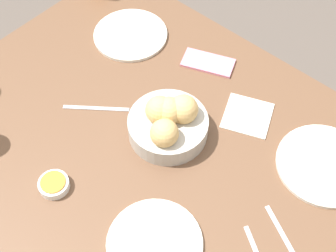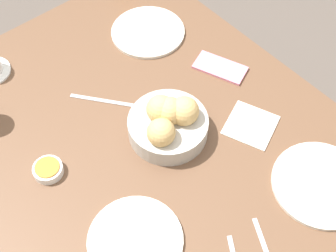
{
  "view_description": "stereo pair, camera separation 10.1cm",
  "coord_description": "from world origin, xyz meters",
  "px_view_note": "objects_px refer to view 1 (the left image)",
  "views": [
    {
      "loc": [
        -0.44,
        0.48,
        1.72
      ],
      "look_at": [
        0.03,
        -0.05,
        0.74
      ],
      "focal_mm": 50.0,
      "sensor_mm": 36.0,
      "label": 1
    },
    {
      "loc": [
        -0.51,
        0.41,
        1.72
      ],
      "look_at": [
        0.03,
        -0.05,
        0.74
      ],
      "focal_mm": 50.0,
      "sensor_mm": 36.0,
      "label": 2
    }
  ],
  "objects_px": {
    "bread_basket": "(168,122)",
    "napkin": "(247,116)",
    "jam_bowl_honey": "(54,184)",
    "knife_silver": "(285,241)",
    "cell_phone": "(208,63)",
    "plate_near_right": "(131,35)",
    "plate_near_left": "(324,165)",
    "fork_silver": "(96,108)",
    "plate_far_center": "(155,243)"
  },
  "relations": [
    {
      "from": "fork_silver",
      "to": "napkin",
      "type": "bearing_deg",
      "value": -142.14
    },
    {
      "from": "plate_near_left",
      "to": "cell_phone",
      "type": "distance_m",
      "value": 0.44
    },
    {
      "from": "plate_near_left",
      "to": "plate_near_right",
      "type": "distance_m",
      "value": 0.69
    },
    {
      "from": "plate_near_left",
      "to": "napkin",
      "type": "xyz_separation_m",
      "value": [
        0.24,
        0.0,
        -0.0
      ]
    },
    {
      "from": "plate_far_center",
      "to": "fork_silver",
      "type": "bearing_deg",
      "value": -25.27
    },
    {
      "from": "plate_near_right",
      "to": "napkin",
      "type": "distance_m",
      "value": 0.45
    },
    {
      "from": "fork_silver",
      "to": "knife_silver",
      "type": "height_order",
      "value": "same"
    },
    {
      "from": "knife_silver",
      "to": "cell_phone",
      "type": "xyz_separation_m",
      "value": [
        0.47,
        -0.31,
        0.0
      ]
    },
    {
      "from": "fork_silver",
      "to": "jam_bowl_honey",
      "type": "bearing_deg",
      "value": 113.25
    },
    {
      "from": "bread_basket",
      "to": "napkin",
      "type": "distance_m",
      "value": 0.23
    },
    {
      "from": "fork_silver",
      "to": "plate_near_right",
      "type": "bearing_deg",
      "value": -64.51
    },
    {
      "from": "knife_silver",
      "to": "cell_phone",
      "type": "height_order",
      "value": "cell_phone"
    },
    {
      "from": "plate_far_center",
      "to": "fork_silver",
      "type": "distance_m",
      "value": 0.42
    },
    {
      "from": "knife_silver",
      "to": "napkin",
      "type": "distance_m",
      "value": 0.36
    },
    {
      "from": "bread_basket",
      "to": "napkin",
      "type": "xyz_separation_m",
      "value": [
        -0.12,
        -0.18,
        -0.05
      ]
    },
    {
      "from": "knife_silver",
      "to": "napkin",
      "type": "xyz_separation_m",
      "value": [
        0.27,
        -0.23,
        0.0
      ]
    },
    {
      "from": "plate_near_right",
      "to": "knife_silver",
      "type": "relative_size",
      "value": 1.37
    },
    {
      "from": "jam_bowl_honey",
      "to": "cell_phone",
      "type": "relative_size",
      "value": 0.45
    },
    {
      "from": "plate_near_right",
      "to": "napkin",
      "type": "xyz_separation_m",
      "value": [
        -0.45,
        0.01,
        -0.0
      ]
    },
    {
      "from": "knife_silver",
      "to": "fork_silver",
      "type": "bearing_deg",
      "value": 1.94
    },
    {
      "from": "napkin",
      "to": "cell_phone",
      "type": "distance_m",
      "value": 0.22
    },
    {
      "from": "jam_bowl_honey",
      "to": "fork_silver",
      "type": "relative_size",
      "value": 0.5
    },
    {
      "from": "fork_silver",
      "to": "napkin",
      "type": "distance_m",
      "value": 0.41
    },
    {
      "from": "plate_near_right",
      "to": "plate_far_center",
      "type": "bearing_deg",
      "value": 138.71
    },
    {
      "from": "plate_far_center",
      "to": "fork_silver",
      "type": "height_order",
      "value": "plate_far_center"
    },
    {
      "from": "plate_near_right",
      "to": "jam_bowl_honey",
      "type": "height_order",
      "value": "jam_bowl_honey"
    },
    {
      "from": "plate_near_right",
      "to": "bread_basket",
      "type": "bearing_deg",
      "value": 149.23
    },
    {
      "from": "plate_near_right",
      "to": "jam_bowl_honey",
      "type": "xyz_separation_m",
      "value": [
        -0.23,
        0.5,
        0.01
      ]
    },
    {
      "from": "jam_bowl_honey",
      "to": "knife_silver",
      "type": "distance_m",
      "value": 0.56
    },
    {
      "from": "bread_basket",
      "to": "cell_phone",
      "type": "relative_size",
      "value": 1.25
    },
    {
      "from": "jam_bowl_honey",
      "to": "knife_silver",
      "type": "bearing_deg",
      "value": -153.01
    },
    {
      "from": "napkin",
      "to": "knife_silver",
      "type": "bearing_deg",
      "value": 139.49
    },
    {
      "from": "knife_silver",
      "to": "napkin",
      "type": "bearing_deg",
      "value": -40.51
    },
    {
      "from": "plate_near_left",
      "to": "napkin",
      "type": "height_order",
      "value": "plate_near_left"
    },
    {
      "from": "knife_silver",
      "to": "cell_phone",
      "type": "distance_m",
      "value": 0.57
    },
    {
      "from": "plate_near_right",
      "to": "jam_bowl_honey",
      "type": "distance_m",
      "value": 0.55
    },
    {
      "from": "fork_silver",
      "to": "napkin",
      "type": "relative_size",
      "value": 0.93
    },
    {
      "from": "fork_silver",
      "to": "cell_phone",
      "type": "height_order",
      "value": "cell_phone"
    },
    {
      "from": "plate_far_center",
      "to": "fork_silver",
      "type": "relative_size",
      "value": 1.46
    },
    {
      "from": "plate_near_left",
      "to": "jam_bowl_honey",
      "type": "xyz_separation_m",
      "value": [
        0.46,
        0.49,
        0.01
      ]
    },
    {
      "from": "fork_silver",
      "to": "knife_silver",
      "type": "relative_size",
      "value": 0.9
    },
    {
      "from": "plate_near_right",
      "to": "napkin",
      "type": "height_order",
      "value": "plate_near_right"
    },
    {
      "from": "plate_near_left",
      "to": "jam_bowl_honey",
      "type": "bearing_deg",
      "value": 46.57
    },
    {
      "from": "plate_near_left",
      "to": "knife_silver",
      "type": "height_order",
      "value": "plate_near_left"
    },
    {
      "from": "napkin",
      "to": "cell_phone",
      "type": "xyz_separation_m",
      "value": [
        0.2,
        -0.08,
        0.0
      ]
    },
    {
      "from": "fork_silver",
      "to": "cell_phone",
      "type": "distance_m",
      "value": 0.36
    },
    {
      "from": "jam_bowl_honey",
      "to": "fork_silver",
      "type": "height_order",
      "value": "jam_bowl_honey"
    },
    {
      "from": "jam_bowl_honey",
      "to": "cell_phone",
      "type": "distance_m",
      "value": 0.57
    },
    {
      "from": "plate_near_left",
      "to": "fork_silver",
      "type": "relative_size",
      "value": 1.61
    },
    {
      "from": "plate_near_right",
      "to": "fork_silver",
      "type": "distance_m",
      "value": 0.3
    }
  ]
}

